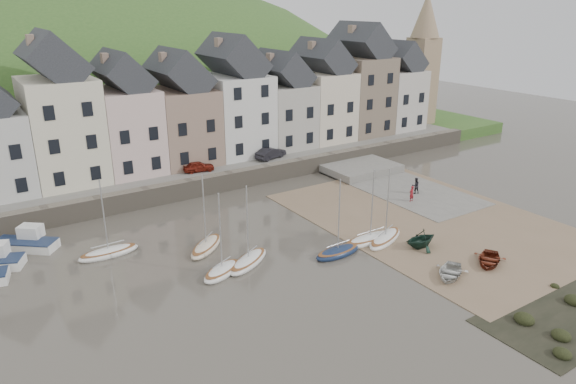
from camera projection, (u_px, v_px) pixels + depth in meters
ground at (330, 250)px, 40.38m from camera, size 160.00×160.00×0.00m
quay_land at (174, 150)px, 65.26m from camera, size 90.00×30.00×1.50m
quay_street at (214, 166)px, 55.95m from camera, size 70.00×7.00×0.10m
seawall at (229, 181)px, 53.42m from camera, size 70.00×1.20×1.80m
beach at (429, 220)px, 46.04m from camera, size 18.00×26.00×0.06m
slipway at (398, 186)px, 54.38m from camera, size 8.00×18.00×0.12m
hillside at (95, 222)px, 91.08m from camera, size 134.40×84.00×84.00m
townhouse_terrace at (212, 106)px, 57.63m from camera, size 61.05×8.00×13.93m
church_spire at (423, 56)px, 73.28m from camera, size 4.00×4.00×18.00m
sailboat_0 at (109, 252)px, 39.50m from camera, size 4.59×1.62×6.32m
sailboat_1 at (222, 271)px, 36.76m from camera, size 4.01×3.05×6.32m
sailboat_2 at (206, 246)px, 40.50m from camera, size 4.38×4.08×6.32m
sailboat_3 at (248, 261)px, 38.18m from camera, size 4.72×3.64×6.32m
sailboat_4 at (370, 239)px, 41.75m from camera, size 5.27×1.56×6.32m
sailboat_5 at (338, 252)px, 39.57m from camera, size 4.10×1.67×6.32m
sailboat_6 at (385, 238)px, 41.86m from camera, size 5.06×3.28×6.32m
motorboat_2 at (27, 241)px, 40.55m from camera, size 4.77×4.36×1.70m
rowboat_white at (450, 272)px, 36.29m from camera, size 3.91×3.57×0.66m
rowboat_green at (421, 239)px, 40.51m from camera, size 2.93×2.55×1.51m
rowboat_red at (489, 260)px, 38.08m from camera, size 3.94×3.63×0.67m
person_red at (412, 194)px, 49.82m from camera, size 0.60×0.43×1.55m
person_dark at (416, 186)px, 51.88m from camera, size 0.96×0.85×1.64m
car_left at (199, 166)px, 53.83m from camera, size 3.36×1.83×1.09m
car_right at (271, 153)px, 58.31m from camera, size 4.06×2.34×1.27m
shore_rocks at (575, 312)px, 32.15m from camera, size 14.00×6.00×0.73m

